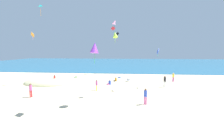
# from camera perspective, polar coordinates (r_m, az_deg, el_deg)

# --- Properties ---
(ground_plane) EXTENTS (120.00, 120.00, 0.00)m
(ground_plane) POSITION_cam_1_polar(r_m,az_deg,el_deg) (25.09, 0.62, -5.67)
(ground_plane) COLOR beige
(ocean_water) EXTENTS (120.00, 60.00, 0.05)m
(ocean_water) POSITION_cam_1_polar(r_m,az_deg,el_deg) (63.51, 3.52, 1.60)
(ocean_water) COLOR #236084
(ocean_water) RESTS_ON ground_plane
(dune_mound) EXTENTS (7.64, 5.35, 2.12)m
(dune_mound) POSITION_cam_1_polar(r_m,az_deg,el_deg) (26.30, -22.83, -5.62)
(dune_mound) COLOR beige
(dune_mound) RESTS_ON ground_plane
(beach_chair_far_right) EXTENTS (0.76, 0.75, 0.54)m
(beach_chair_far_right) POSITION_cam_1_polar(r_m,az_deg,el_deg) (19.72, 0.34, -8.24)
(beach_chair_far_right) COLOR white
(beach_chair_far_right) RESTS_ON ground_plane
(beach_chair_far_left) EXTENTS (0.70, 0.70, 0.60)m
(beach_chair_far_left) POSITION_cam_1_polar(r_m,az_deg,el_deg) (25.39, 6.05, -4.92)
(beach_chair_far_left) COLOR white
(beach_chair_far_left) RESTS_ON ground_plane
(beach_chair_mid_beach) EXTENTS (0.77, 0.72, 0.62)m
(beach_chair_mid_beach) POSITION_cam_1_polar(r_m,az_deg,el_deg) (29.68, -13.37, -3.41)
(beach_chair_mid_beach) COLOR #2D9956
(beach_chair_mid_beach) RESTS_ON ground_plane
(cooler_box) EXTENTS (0.58, 0.66, 0.25)m
(cooler_box) POSITION_cam_1_polar(r_m,az_deg,el_deg) (28.84, 2.82, -3.86)
(cooler_box) COLOR #2D56B7
(cooler_box) RESTS_ON ground_plane
(person_0) EXTENTS (0.42, 0.42, 1.48)m
(person_0) POSITION_cam_1_polar(r_m,az_deg,el_deg) (24.90, -20.80, -4.18)
(person_0) COLOR white
(person_0) RESTS_ON ground_plane
(person_1) EXTENTS (0.65, 0.58, 0.73)m
(person_1) POSITION_cam_1_polar(r_m,az_deg,el_deg) (25.70, 1.37, -4.78)
(person_1) COLOR orange
(person_1) RESTS_ON ground_plane
(person_2) EXTENTS (0.41, 0.41, 1.56)m
(person_2) POSITION_cam_1_polar(r_m,az_deg,el_deg) (19.20, -28.30, -7.41)
(person_2) COLOR red
(person_2) RESTS_ON ground_plane
(person_3) EXTENTS (0.74, 0.67, 0.83)m
(person_3) POSITION_cam_1_polar(r_m,az_deg,el_deg) (23.21, -0.97, -5.89)
(person_3) COLOR blue
(person_3) RESTS_ON ground_plane
(person_4) EXTENTS (0.41, 0.41, 1.52)m
(person_4) POSITION_cam_1_polar(r_m,az_deg,el_deg) (27.14, 22.08, -3.34)
(person_4) COLOR #D8599E
(person_4) RESTS_ON ground_plane
(person_5) EXTENTS (0.31, 0.31, 1.41)m
(person_5) POSITION_cam_1_polar(r_m,az_deg,el_deg) (19.84, -5.81, -6.52)
(person_5) COLOR yellow
(person_5) RESTS_ON ground_plane
(person_6) EXTENTS (0.41, 0.41, 1.60)m
(person_6) POSITION_cam_1_polar(r_m,az_deg,el_deg) (15.09, 12.46, -10.33)
(person_6) COLOR #D8599E
(person_6) RESTS_ON ground_plane
(person_7) EXTENTS (0.43, 0.43, 1.64)m
(person_7) POSITION_cam_1_polar(r_m,az_deg,el_deg) (22.80, 19.24, -4.82)
(person_7) COLOR white
(person_7) RESTS_ON ground_plane
(kite_red) EXTENTS (0.70, 0.24, 1.11)m
(kite_red) POSITION_cam_1_polar(r_m,az_deg,el_deg) (22.83, 0.41, 14.27)
(kite_red) COLOR red
(kite_purple) EXTENTS (1.10, 1.18, 2.04)m
(kite_purple) POSITION_cam_1_polar(r_m,az_deg,el_deg) (14.24, -6.59, 7.24)
(kite_purple) COLOR purple
(kite_pink) EXTENTS (1.31, 1.12, 1.78)m
(kite_pink) POSITION_cam_1_polar(r_m,az_deg,el_deg) (34.29, 0.97, 16.47)
(kite_pink) COLOR pink
(kite_orange) EXTENTS (0.76, 0.43, 1.12)m
(kite_orange) POSITION_cam_1_polar(r_m,az_deg,el_deg) (25.56, -27.72, 10.67)
(kite_orange) COLOR orange
(kite_lime) EXTENTS (0.81, 0.90, 1.30)m
(kite_lime) POSITION_cam_1_polar(r_m,az_deg,el_deg) (17.13, 1.18, 12.13)
(kite_lime) COLOR #99DB33
(kite_black) EXTENTS (0.86, 0.76, 2.05)m
(kite_black) POSITION_cam_1_polar(r_m,az_deg,el_deg) (34.82, 2.01, 12.27)
(kite_black) COLOR black
(kite_teal) EXTENTS (0.67, 0.58, 1.39)m
(kite_teal) POSITION_cam_1_polar(r_m,az_deg,el_deg) (21.98, -25.39, 20.14)
(kite_teal) COLOR #1EADAD
(kite_blue) EXTENTS (0.28, 0.90, 1.20)m
(kite_blue) POSITION_cam_1_polar(r_m,az_deg,el_deg) (22.06, 16.88, 5.64)
(kite_blue) COLOR blue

